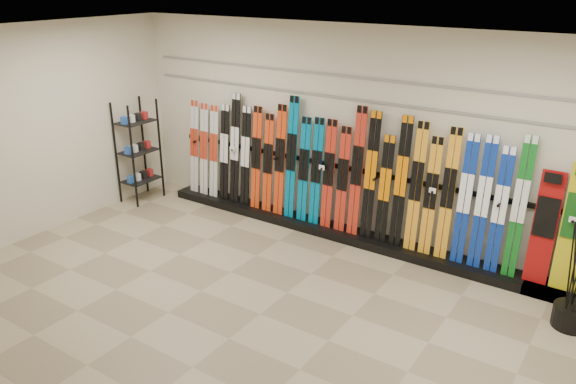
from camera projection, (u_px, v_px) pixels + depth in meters
The scene contains 11 objects.
floor at pixel (260, 314), 6.36m from camera, with size 8.00×8.00×0.00m, color gray.
back_wall at pixel (366, 137), 7.75m from camera, with size 8.00×8.00×0.00m, color beige.
left_wall at pixel (29, 134), 7.88m from camera, with size 5.00×5.00×0.00m, color beige.
ceiling at pixel (254, 42), 5.27m from camera, with size 8.00×8.00×0.00m, color silver.
ski_rack_base at pixel (368, 240), 7.98m from camera, with size 8.00×0.40×0.12m, color black.
skis at pixel (332, 173), 8.01m from camera, with size 5.36×0.18×1.84m.
snowboards at pixel (575, 232), 6.43m from camera, with size 0.92×0.23×1.51m.
accessory_rack at pixel (138, 151), 9.31m from camera, with size 0.40×0.60×1.70m, color black.
pole_bin at pixel (571, 316), 6.09m from camera, with size 0.39×0.39×0.25m, color black.
slatwall_rail_0 at pixel (367, 101), 7.55m from camera, with size 7.60×0.02×0.03m, color gray.
slatwall_rail_1 at pixel (368, 79), 7.44m from camera, with size 7.60×0.02×0.03m, color gray.
Camera 1 is at (3.28, -4.33, 3.60)m, focal length 35.00 mm.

